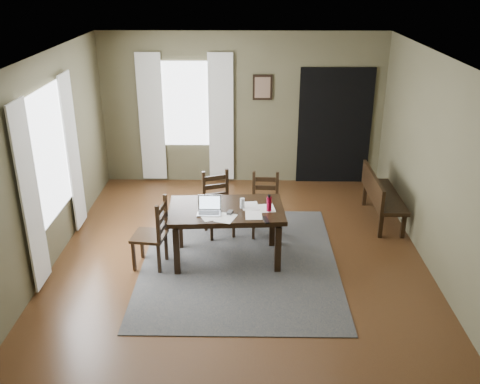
{
  "coord_description": "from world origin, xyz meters",
  "views": [
    {
      "loc": [
        0.1,
        -6.3,
        3.7
      ],
      "look_at": [
        0.0,
        0.3,
        0.9
      ],
      "focal_mm": 40.0,
      "sensor_mm": 36.0,
      "label": 1
    }
  ],
  "objects_px": {
    "dining_table": "(227,215)",
    "chair_end": "(153,234)",
    "bench": "(380,193)",
    "chair_back_left": "(218,205)",
    "chair_back_right": "(265,205)",
    "water_bottle": "(269,204)",
    "laptop": "(209,208)"
  },
  "relations": [
    {
      "from": "dining_table",
      "to": "chair_back_right",
      "type": "xyz_separation_m",
      "value": [
        0.53,
        0.78,
        -0.22
      ]
    },
    {
      "from": "bench",
      "to": "laptop",
      "type": "height_order",
      "value": "laptop"
    },
    {
      "from": "dining_table",
      "to": "bench",
      "type": "xyz_separation_m",
      "value": [
        2.33,
        1.25,
        -0.21
      ]
    },
    {
      "from": "chair_back_left",
      "to": "chair_end",
      "type": "bearing_deg",
      "value": -148.49
    },
    {
      "from": "chair_end",
      "to": "water_bottle",
      "type": "distance_m",
      "value": 1.57
    },
    {
      "from": "chair_end",
      "to": "chair_back_left",
      "type": "bearing_deg",
      "value": 148.01
    },
    {
      "from": "chair_end",
      "to": "chair_back_right",
      "type": "xyz_separation_m",
      "value": [
        1.49,
        0.97,
        -0.02
      ]
    },
    {
      "from": "water_bottle",
      "to": "chair_back_left",
      "type": "bearing_deg",
      "value": 129.77
    },
    {
      "from": "dining_table",
      "to": "chair_back_left",
      "type": "relative_size",
      "value": 1.65
    },
    {
      "from": "water_bottle",
      "to": "chair_back_right",
      "type": "bearing_deg",
      "value": 91.36
    },
    {
      "from": "dining_table",
      "to": "water_bottle",
      "type": "height_order",
      "value": "water_bottle"
    },
    {
      "from": "dining_table",
      "to": "chair_end",
      "type": "height_order",
      "value": "chair_end"
    },
    {
      "from": "dining_table",
      "to": "laptop",
      "type": "bearing_deg",
      "value": -154.27
    },
    {
      "from": "dining_table",
      "to": "bench",
      "type": "bearing_deg",
      "value": 24.57
    },
    {
      "from": "dining_table",
      "to": "laptop",
      "type": "height_order",
      "value": "laptop"
    },
    {
      "from": "chair_end",
      "to": "chair_back_right",
      "type": "relative_size",
      "value": 1.04
    },
    {
      "from": "chair_back_left",
      "to": "bench",
      "type": "relative_size",
      "value": 0.69
    },
    {
      "from": "dining_table",
      "to": "water_bottle",
      "type": "distance_m",
      "value": 0.59
    },
    {
      "from": "chair_back_right",
      "to": "laptop",
      "type": "relative_size",
      "value": 3.0
    },
    {
      "from": "dining_table",
      "to": "laptop",
      "type": "xyz_separation_m",
      "value": [
        -0.22,
        -0.12,
        0.15
      ]
    },
    {
      "from": "bench",
      "to": "dining_table",
      "type": "bearing_deg",
      "value": 118.21
    },
    {
      "from": "chair_end",
      "to": "bench",
      "type": "bearing_deg",
      "value": 121.33
    },
    {
      "from": "laptop",
      "to": "bench",
      "type": "bearing_deg",
      "value": 28.64
    },
    {
      "from": "bench",
      "to": "laptop",
      "type": "distance_m",
      "value": 2.91
    },
    {
      "from": "chair_back_right",
      "to": "laptop",
      "type": "height_order",
      "value": "laptop"
    },
    {
      "from": "dining_table",
      "to": "chair_end",
      "type": "bearing_deg",
      "value": -172.06
    },
    {
      "from": "bench",
      "to": "water_bottle",
      "type": "distance_m",
      "value": 2.25
    },
    {
      "from": "chair_back_left",
      "to": "bench",
      "type": "xyz_separation_m",
      "value": [
        2.48,
        0.47,
        -0.0
      ]
    },
    {
      "from": "laptop",
      "to": "chair_end",
      "type": "bearing_deg",
      "value": -173.91
    },
    {
      "from": "chair_back_right",
      "to": "bench",
      "type": "xyz_separation_m",
      "value": [
        1.79,
        0.47,
        0.01
      ]
    },
    {
      "from": "water_bottle",
      "to": "dining_table",
      "type": "bearing_deg",
      "value": 171.84
    },
    {
      "from": "chair_back_left",
      "to": "chair_back_right",
      "type": "height_order",
      "value": "chair_back_left"
    }
  ]
}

